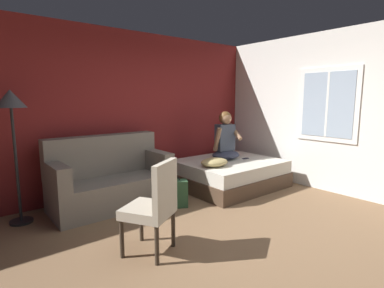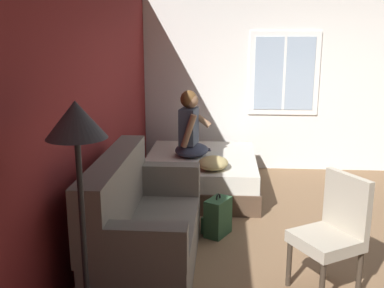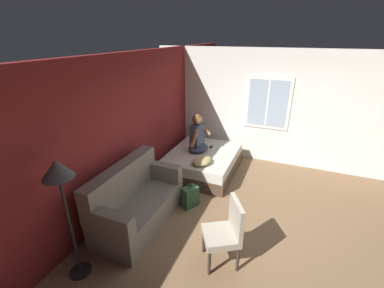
% 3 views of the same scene
% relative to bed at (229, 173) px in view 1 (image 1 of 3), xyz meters
% --- Properties ---
extents(ground_plane, '(40.00, 40.00, 0.00)m').
position_rel_bed_xyz_m(ground_plane, '(-1.45, -1.59, -0.24)').
color(ground_plane, brown).
extents(wall_back_accent, '(10.13, 0.16, 2.70)m').
position_rel_bed_xyz_m(wall_back_accent, '(-1.45, 1.01, 1.11)').
color(wall_back_accent, maroon).
rests_on(wall_back_accent, ground).
extents(wall_side_with_window, '(0.19, 6.44, 2.70)m').
position_rel_bed_xyz_m(wall_side_with_window, '(1.19, -1.58, 1.12)').
color(wall_side_with_window, silver).
rests_on(wall_side_with_window, ground).
extents(bed, '(1.77, 1.49, 0.48)m').
position_rel_bed_xyz_m(bed, '(0.00, 0.00, 0.00)').
color(bed, '#4C3828').
rests_on(bed, ground).
extents(couch, '(1.70, 0.83, 1.04)m').
position_rel_bed_xyz_m(couch, '(-2.10, 0.42, 0.16)').
color(couch, slate).
rests_on(couch, ground).
extents(side_chair, '(0.63, 0.63, 0.98)m').
position_rel_bed_xyz_m(side_chair, '(-2.33, -1.19, 0.30)').
color(side_chair, '#382D23').
rests_on(side_chair, ground).
extents(person_seated, '(0.59, 0.52, 0.88)m').
position_rel_bed_xyz_m(person_seated, '(0.03, 0.14, 0.60)').
color(person_seated, '#383D51').
rests_on(person_seated, bed).
extents(backpack, '(0.35, 0.33, 0.46)m').
position_rel_bed_xyz_m(backpack, '(-1.35, -0.24, -0.04)').
color(backpack, '#2D5133').
rests_on(backpack, ground).
extents(throw_pillow, '(0.52, 0.41, 0.14)m').
position_rel_bed_xyz_m(throw_pillow, '(-0.54, -0.18, 0.31)').
color(throw_pillow, tan).
rests_on(throw_pillow, bed).
extents(cell_phone, '(0.15, 0.09, 0.01)m').
position_rel_bed_xyz_m(cell_phone, '(0.34, -0.08, 0.25)').
color(cell_phone, black).
rests_on(cell_phone, bed).
extents(floor_lamp, '(0.36, 0.36, 1.70)m').
position_rel_bed_xyz_m(floor_lamp, '(-3.27, 0.55, 1.19)').
color(floor_lamp, black).
rests_on(floor_lamp, ground).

